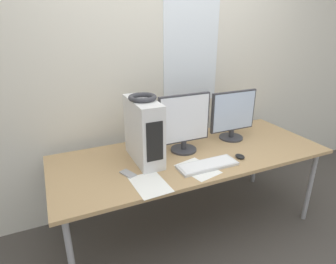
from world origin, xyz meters
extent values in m
plane|color=#47423D|center=(0.00, 0.00, 0.00)|extent=(14.00, 14.00, 0.00)
cube|color=beige|center=(0.00, 1.00, 1.35)|extent=(8.00, 0.06, 2.70)
cube|color=white|center=(0.26, 0.97, 1.68)|extent=(0.55, 0.01, 1.37)
cube|color=tan|center=(0.00, 0.44, 0.71)|extent=(2.21, 0.87, 0.03)
cylinder|color=#99999E|center=(-1.02, 0.08, 0.35)|extent=(0.04, 0.04, 0.70)
cylinder|color=#99999E|center=(1.02, 0.08, 0.35)|extent=(0.04, 0.04, 0.70)
cylinder|color=#99999E|center=(-1.02, 0.79, 0.35)|extent=(0.04, 0.04, 0.70)
cylinder|color=#99999E|center=(1.02, 0.79, 0.35)|extent=(0.04, 0.04, 0.70)
cube|color=silver|center=(-0.38, 0.49, 0.96)|extent=(0.17, 0.44, 0.48)
cube|color=black|center=(-0.38, 0.27, 0.96)|extent=(0.12, 0.00, 0.29)
torus|color=#333338|center=(-0.38, 0.49, 1.22)|extent=(0.20, 0.20, 0.03)
cylinder|color=#333338|center=(-0.03, 0.51, 0.73)|extent=(0.21, 0.21, 0.02)
cylinder|color=#333338|center=(-0.03, 0.51, 0.78)|extent=(0.04, 0.04, 0.08)
cube|color=#333338|center=(-0.03, 0.51, 1.00)|extent=(0.44, 0.03, 0.39)
cube|color=white|center=(-0.03, 0.49, 1.00)|extent=(0.42, 0.00, 0.37)
cylinder|color=#333338|center=(0.48, 0.56, 0.73)|extent=(0.21, 0.21, 0.02)
cylinder|color=#333338|center=(0.48, 0.56, 0.78)|extent=(0.04, 0.04, 0.08)
cube|color=#333338|center=(0.48, 0.56, 0.98)|extent=(0.44, 0.03, 0.36)
cube|color=silver|center=(0.48, 0.54, 0.98)|extent=(0.42, 0.00, 0.33)
cube|color=silver|center=(0.00, 0.19, 0.73)|extent=(0.46, 0.16, 0.02)
cube|color=white|center=(0.00, 0.19, 0.75)|extent=(0.42, 0.14, 0.00)
ellipsoid|color=black|center=(0.30, 0.21, 0.74)|extent=(0.07, 0.09, 0.03)
cube|color=#99999E|center=(-0.57, 0.32, 0.73)|extent=(0.10, 0.13, 0.01)
cube|color=white|center=(-0.47, 0.14, 0.73)|extent=(0.22, 0.31, 0.00)
cube|color=white|center=(-0.09, 0.19, 0.73)|extent=(0.27, 0.34, 0.00)
camera|label=1|loc=(-1.02, -1.35, 1.72)|focal=30.00mm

